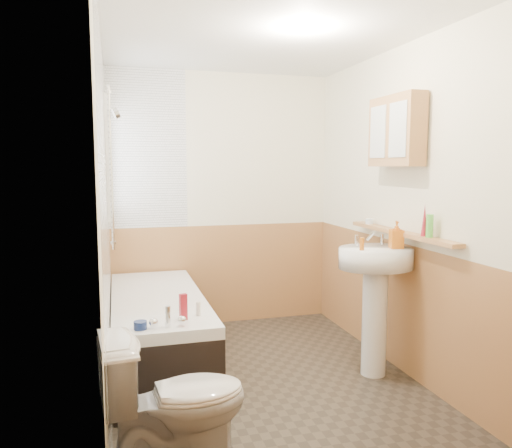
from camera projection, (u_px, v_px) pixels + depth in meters
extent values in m
plane|color=#2C261F|center=(261.00, 376.00, 3.79)|extent=(2.80, 2.80, 0.00)
plane|color=white|center=(262.00, 36.00, 3.50)|extent=(2.80, 2.80, 0.00)
cube|color=#F6EECB|center=(222.00, 200.00, 4.99)|extent=(2.20, 0.02, 2.50)
cube|color=#F6EECB|center=(348.00, 240.00, 2.29)|extent=(2.20, 0.02, 2.50)
cube|color=#F6EECB|center=(103.00, 217.00, 3.34)|extent=(0.02, 2.80, 2.50)
cube|color=#F6EECB|center=(396.00, 209.00, 3.94)|extent=(0.02, 2.80, 2.50)
cube|color=#B57F4A|center=(391.00, 302.00, 4.02)|extent=(0.01, 2.80, 1.00)
cube|color=#B57F4A|center=(343.00, 393.00, 2.40)|extent=(2.20, 0.01, 1.00)
cube|color=#B57F4A|center=(223.00, 274.00, 5.05)|extent=(2.20, 0.01, 1.00)
cube|color=white|center=(106.00, 217.00, 3.35)|extent=(0.01, 2.80, 2.50)
cube|color=white|center=(147.00, 149.00, 4.71)|extent=(0.75, 0.01, 1.50)
cube|color=white|center=(109.00, 159.00, 4.21)|extent=(0.03, 0.79, 0.99)
cube|color=white|center=(111.00, 159.00, 4.22)|extent=(0.01, 0.70, 0.90)
cube|color=white|center=(111.00, 159.00, 4.22)|extent=(0.01, 0.04, 0.90)
cube|color=black|center=(158.00, 335.00, 3.98)|extent=(0.70, 1.83, 0.49)
cube|color=white|center=(157.00, 300.00, 3.95)|extent=(0.70, 1.83, 0.08)
cube|color=white|center=(157.00, 302.00, 3.95)|extent=(0.56, 1.69, 0.04)
cylinder|color=silver|center=(168.00, 317.00, 3.16)|extent=(0.04, 0.04, 0.14)
sphere|color=silver|center=(153.00, 322.00, 3.14)|extent=(0.06, 0.06, 0.06)
sphere|color=silver|center=(182.00, 320.00, 3.18)|extent=(0.06, 0.06, 0.06)
cylinder|color=silver|center=(111.00, 169.00, 3.65)|extent=(0.02, 0.02, 1.20)
cylinder|color=silver|center=(113.00, 243.00, 3.71)|extent=(0.04, 0.04, 0.02)
cylinder|color=silver|center=(108.00, 92.00, 3.59)|extent=(0.04, 0.04, 0.02)
cylinder|color=silver|center=(116.00, 113.00, 3.62)|extent=(0.07, 0.08, 0.09)
imported|color=white|center=(175.00, 403.00, 2.58)|extent=(0.79, 0.49, 0.74)
cylinder|color=white|center=(374.00, 324.00, 3.79)|extent=(0.19, 0.19, 0.80)
ellipsoid|color=white|center=(376.00, 258.00, 3.73)|extent=(0.57, 0.46, 0.15)
cylinder|color=silver|center=(356.00, 240.00, 3.79)|extent=(0.03, 0.03, 0.08)
cylinder|color=silver|center=(382.00, 239.00, 3.85)|extent=(0.03, 0.03, 0.08)
cylinder|color=silver|center=(371.00, 236.00, 3.80)|extent=(0.02, 0.11, 0.09)
cube|color=#B57F4A|center=(400.00, 233.00, 3.77)|extent=(0.10, 1.36, 0.03)
cube|color=#B57F4A|center=(396.00, 131.00, 3.73)|extent=(0.14, 0.58, 0.53)
cube|color=silver|center=(398.00, 130.00, 3.58)|extent=(0.01, 0.23, 0.39)
cube|color=silver|center=(378.00, 132.00, 3.85)|extent=(0.01, 0.23, 0.39)
cylinder|color=#59C647|center=(430.00, 226.00, 3.41)|extent=(0.06, 0.06, 0.16)
cone|color=maroon|center=(424.00, 220.00, 3.47)|extent=(0.05, 0.05, 0.23)
cylinder|color=silver|center=(369.00, 221.00, 4.22)|extent=(0.08, 0.08, 0.04)
imported|color=orange|center=(396.00, 242.00, 3.69)|extent=(0.14, 0.22, 0.09)
cylinder|color=orange|center=(362.00, 244.00, 3.60)|extent=(0.04, 0.04, 0.09)
cube|color=maroon|center=(183.00, 307.00, 3.30)|extent=(0.06, 0.04, 0.18)
cylinder|color=navy|center=(140.00, 325.00, 3.12)|extent=(0.11, 0.11, 0.05)
cylinder|color=silver|center=(198.00, 309.00, 3.41)|extent=(0.03, 0.03, 0.10)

